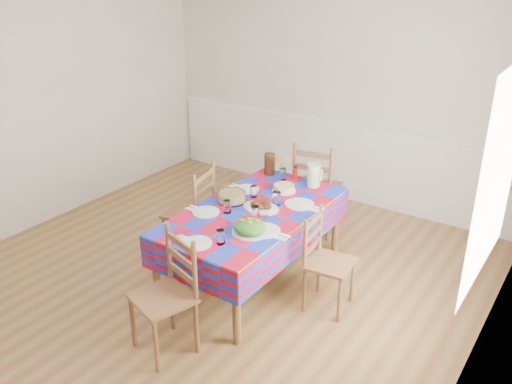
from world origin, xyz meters
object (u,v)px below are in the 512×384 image
green_pitcher (314,175)px  dining_table (254,217)px  chair_near (167,295)px  chair_left (193,213)px  chair_far (316,188)px  meat_platter (261,206)px  tea_pitcher (270,164)px  chair_right (326,262)px

green_pitcher → dining_table: bearing=-103.2°
chair_near → chair_left: size_ratio=0.98×
chair_near → chair_far: size_ratio=0.93×
meat_platter → chair_near: (-0.03, -1.18, -0.27)m
chair_far → dining_table: bearing=79.4°
chair_near → chair_far: 2.26m
chair_far → green_pitcher: bearing=104.0°
tea_pitcher → chair_far: size_ratio=0.21×
dining_table → chair_far: chair_far is taller
dining_table → tea_pitcher: 0.86m
chair_far → meat_platter: bearing=81.6°
chair_near → chair_left: chair_left is taller
green_pitcher → tea_pitcher: 0.51m
meat_platter → dining_table: bearing=-129.4°
dining_table → chair_right: (0.72, -0.00, -0.21)m
dining_table → chair_near: bearing=-89.3°
chair_left → chair_right: bearing=78.3°
dining_table → green_pitcher: (0.18, 0.75, 0.18)m
dining_table → meat_platter: size_ratio=5.34×
chair_near → chair_far: chair_far is taller
green_pitcher → chair_near: chair_near is taller
chair_right → dining_table: bearing=83.2°
tea_pitcher → chair_near: size_ratio=0.23×
dining_table → tea_pitcher: tea_pitcher is taller
chair_left → chair_right: (1.43, -0.01, -0.05)m
dining_table → chair_left: size_ratio=1.88×
meat_platter → chair_left: 0.80m
tea_pitcher → chair_far: 0.59m
chair_near → chair_left: (-0.73, 1.14, 0.01)m
chair_near → chair_right: size_ratio=1.10×
chair_far → tea_pitcher: bearing=36.4°
green_pitcher → chair_far: bearing=114.1°
chair_near → chair_left: 1.35m
chair_near → chair_right: bearing=75.3°
dining_table → green_pitcher: 0.79m
chair_far → chair_right: size_ratio=1.19×
chair_left → chair_right: chair_left is taller
dining_table → chair_near: 1.14m
green_pitcher → chair_left: chair_left is taller
dining_table → chair_right: size_ratio=2.12×
tea_pitcher → chair_right: tea_pitcher is taller
chair_far → chair_right: chair_far is taller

